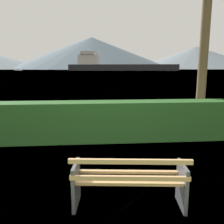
{
  "coord_description": "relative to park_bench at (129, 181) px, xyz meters",
  "views": [
    {
      "loc": [
        -0.53,
        -3.25,
        2.07
      ],
      "look_at": [
        0.0,
        2.98,
        0.9
      ],
      "focal_mm": 37.45,
      "sensor_mm": 36.0,
      "label": 1
    }
  ],
  "objects": [
    {
      "name": "ground_plane",
      "position": [
        0.01,
        0.06,
        -0.43
      ],
      "size": [
        1400.0,
        1400.0,
        0.0
      ],
      "primitive_type": "plane",
      "color": "#4C6B33"
    },
    {
      "name": "water_surface",
      "position": [
        0.01,
        309.42,
        -0.42
      ],
      "size": [
        620.0,
        620.0,
        0.0
      ],
      "primitive_type": "plane",
      "color": "slate",
      "rests_on": "ground_plane"
    },
    {
      "name": "park_bench",
      "position": [
        0.0,
        0.0,
        0.0
      ],
      "size": [
        1.73,
        0.74,
        0.87
      ],
      "color": "tan",
      "rests_on": "ground_plane"
    },
    {
      "name": "hedge_row",
      "position": [
        0.01,
        3.39,
        0.14
      ],
      "size": [
        7.0,
        0.73,
        1.14
      ],
      "primitive_type": "cube",
      "color": "#285B23",
      "rests_on": "ground_plane"
    },
    {
      "name": "cargo_ship_large",
      "position": [
        19.81,
        208.96,
        4.28
      ],
      "size": [
        97.29,
        34.62,
        16.84
      ],
      "color": "#232328",
      "rests_on": "water_surface"
    },
    {
      "name": "fishing_boat_near",
      "position": [
        -68.48,
        223.46,
        0.14
      ],
      "size": [
        6.5,
        2.81,
        1.55
      ],
      "color": "silver",
      "rests_on": "water_surface"
    },
    {
      "name": "distant_hills",
      "position": [
        46.63,
        559.96,
        29.91
      ],
      "size": [
        820.95,
        412.56,
        70.11
      ],
      "color": "gray",
      "rests_on": "ground_plane"
    }
  ]
}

